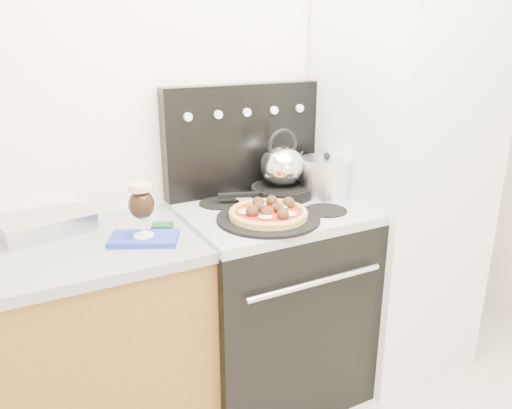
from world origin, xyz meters
TOP-DOWN VIEW (x-y plane):
  - room_shell at (0.00, 0.29)m, footprint 3.52×3.01m
  - base_cabinet at (-1.02, 1.20)m, footprint 1.45×0.60m
  - stove_body at (0.08, 1.18)m, footprint 0.76×0.65m
  - cooktop at (0.08, 1.18)m, footprint 0.76×0.65m
  - backguard at (0.08, 1.45)m, footprint 0.76×0.08m
  - fridge at (0.78, 1.15)m, footprint 0.64×0.68m
  - foil_sheet at (-0.81, 1.40)m, footprint 0.38×0.31m
  - oven_mitt at (-0.50, 1.11)m, footprint 0.29×0.24m
  - beer_glass at (-0.50, 1.11)m, footprint 0.12×0.12m
  - pizza_pan at (-0.01, 1.05)m, footprint 0.42×0.42m
  - pizza at (-0.01, 1.05)m, footprint 0.34×0.34m
  - skillet at (0.20, 1.29)m, footprint 0.35×0.35m
  - tea_kettle at (0.20, 1.29)m, footprint 0.22×0.22m
  - stock_pot at (0.38, 1.20)m, footprint 0.28×0.28m

SIDE VIEW (x-z plane):
  - base_cabinet at x=-1.02m, z-range 0.00..0.86m
  - stove_body at x=0.08m, z-range 0.00..0.88m
  - cooktop at x=0.08m, z-range 0.88..0.92m
  - oven_mitt at x=-0.50m, z-range 0.90..0.92m
  - pizza_pan at x=-0.01m, z-range 0.92..0.93m
  - foil_sheet at x=-0.81m, z-range 0.90..0.97m
  - skillet at x=0.20m, z-range 0.92..0.97m
  - fridge at x=0.78m, z-range 0.00..1.90m
  - pizza at x=-0.01m, z-range 0.93..0.98m
  - stock_pot at x=0.38m, z-range 0.92..1.09m
  - beer_glass at x=-0.50m, z-range 0.92..1.13m
  - tea_kettle at x=0.20m, z-range 0.97..1.19m
  - backguard at x=0.08m, z-range 0.92..1.42m
  - room_shell at x=0.00m, z-range -0.01..2.51m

